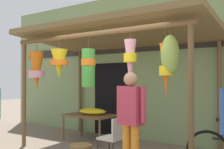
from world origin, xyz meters
TOP-DOWN VIEW (x-y plane):
  - shop_facade at (-0.01, 2.40)m, footprint 10.44×0.29m
  - market_stall_canopy at (-0.42, 0.98)m, footprint 4.43×2.49m
  - display_table at (-1.33, 1.40)m, footprint 1.24×0.80m
  - flower_heap_on_table at (-1.28, 1.46)m, footprint 0.75×0.53m
  - folding_chair at (0.10, 0.35)m, footprint 0.42×0.42m
  - wicker_basket_by_table at (-0.77, 0.41)m, footprint 0.46×0.46m
  - customer_foreground at (0.70, -0.08)m, footprint 0.58×0.29m

SIDE VIEW (x-z plane):
  - wicker_basket_by_table at x=-0.77m, z-range 0.00..0.19m
  - folding_chair at x=0.10m, z-range 0.08..0.92m
  - display_table at x=-1.33m, z-range 0.27..0.93m
  - flower_heap_on_table at x=-1.28m, z-range 0.67..0.82m
  - customer_foreground at x=0.70m, z-range 0.15..1.82m
  - shop_facade at x=-0.01m, z-range 0.00..3.84m
  - market_stall_canopy at x=-0.42m, z-range 0.96..3.68m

